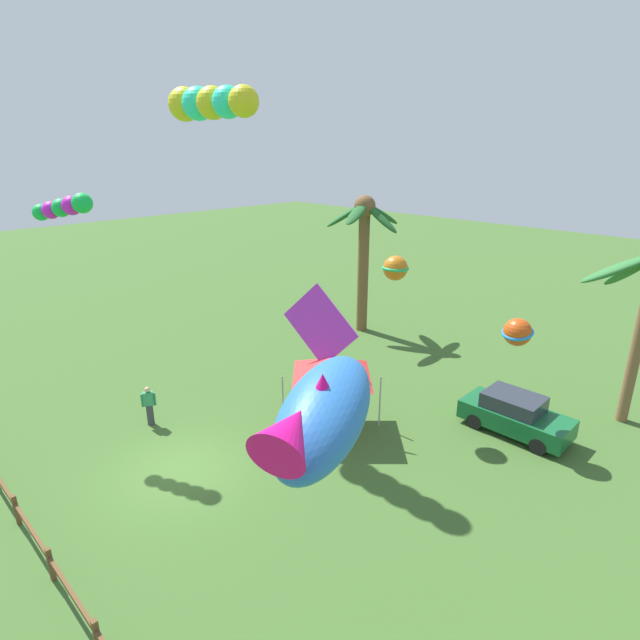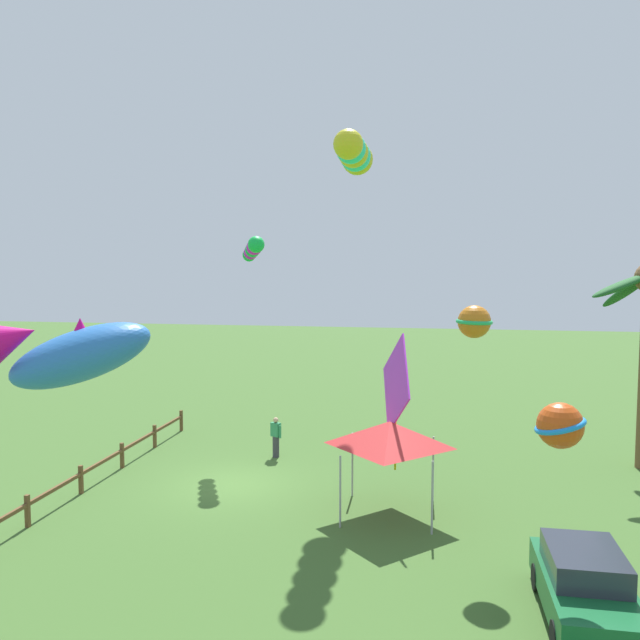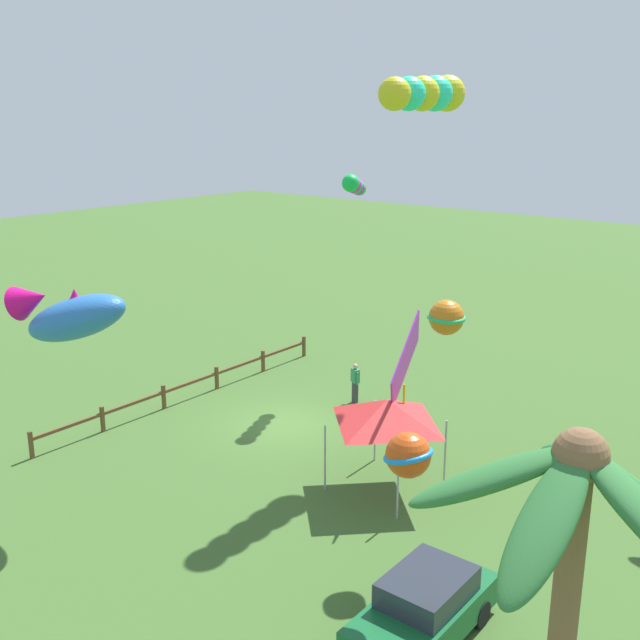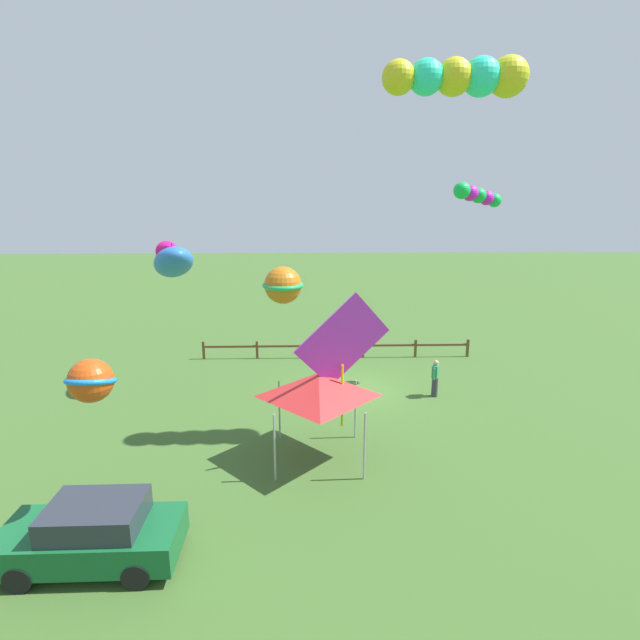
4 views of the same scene
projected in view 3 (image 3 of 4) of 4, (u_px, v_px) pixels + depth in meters
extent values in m
plane|color=#3D6028|center=(285.00, 425.00, 27.50)|extent=(120.00, 120.00, 0.00)
ellipsoid|color=#2D7033|center=(545.00, 525.00, 9.62)|extent=(2.39, 0.75, 1.57)
ellipsoid|color=#2D7033|center=(633.00, 489.00, 10.84)|extent=(2.27, 1.75, 1.85)
ellipsoid|color=#2D7033|center=(566.00, 452.00, 11.53)|extent=(2.48, 1.81, 1.45)
ellipsoid|color=#2D7033|center=(492.00, 478.00, 10.66)|extent=(1.78, 2.51, 1.39)
sphere|color=brown|center=(581.00, 456.00, 10.31)|extent=(0.79, 0.79, 0.79)
cube|color=brown|center=(304.00, 346.00, 35.08)|extent=(0.12, 0.12, 0.95)
cube|color=brown|center=(263.00, 361.00, 33.01)|extent=(0.12, 0.12, 0.95)
cube|color=brown|center=(217.00, 378.00, 30.93)|extent=(0.12, 0.12, 0.95)
cube|color=brown|center=(164.00, 397.00, 28.86)|extent=(0.12, 0.12, 0.95)
cube|color=brown|center=(102.00, 419.00, 26.79)|extent=(0.12, 0.12, 0.95)
cube|color=brown|center=(31.00, 445.00, 24.71)|extent=(0.12, 0.12, 0.95)
cube|color=brown|center=(191.00, 383.00, 29.85)|extent=(13.97, 0.09, 0.11)
cube|color=#145B2D|center=(423.00, 615.00, 16.17)|extent=(3.91, 1.73, 0.70)
cube|color=#282D38|center=(427.00, 587.00, 16.11)|extent=(2.04, 1.51, 0.56)
cylinder|color=black|center=(481.00, 614.00, 16.69)|extent=(0.60, 0.18, 0.60)
cylinder|color=black|center=(420.00, 587.00, 17.63)|extent=(0.60, 0.18, 0.60)
cylinder|color=#38383D|center=(355.00, 392.00, 29.52)|extent=(0.26, 0.26, 0.84)
cube|color=#338956|center=(355.00, 375.00, 29.34)|extent=(0.39, 0.44, 0.54)
sphere|color=tan|center=(355.00, 366.00, 29.24)|extent=(0.21, 0.21, 0.21)
cylinder|color=#338956|center=(353.00, 375.00, 29.56)|extent=(0.09, 0.09, 0.52)
cylinder|color=#338956|center=(358.00, 379.00, 29.14)|extent=(0.09, 0.09, 0.52)
cylinder|color=#9E9EA3|center=(375.00, 431.00, 24.43)|extent=(0.06, 0.06, 2.10)
cylinder|color=#9E9EA3|center=(325.00, 458.00, 22.48)|extent=(0.06, 0.06, 2.10)
cylinder|color=#9E9EA3|center=(445.00, 453.00, 22.85)|extent=(0.06, 0.06, 2.10)
cylinder|color=#9E9EA3|center=(398.00, 484.00, 20.90)|extent=(0.06, 0.06, 2.10)
pyramid|color=red|center=(387.00, 411.00, 22.28)|extent=(2.86, 2.86, 0.75)
sphere|color=#C46B17|center=(446.00, 317.00, 19.22)|extent=(0.91, 0.91, 0.91)
torus|color=#21AF5D|center=(446.00, 317.00, 19.22)|extent=(1.11, 1.12, 0.14)
cube|color=#B52FD5|center=(405.00, 360.00, 22.36)|extent=(2.95, 1.03, 3.03)
cylinder|color=#D3D612|center=(403.00, 415.00, 22.83)|extent=(0.07, 0.07, 2.01)
sphere|color=gold|center=(447.00, 93.00, 25.24)|extent=(1.20, 1.20, 1.20)
sphere|color=#27E7B8|center=(435.00, 93.00, 24.59)|extent=(1.15, 1.15, 1.15)
sphere|color=gold|center=(422.00, 94.00, 23.95)|extent=(1.11, 1.11, 1.11)
sphere|color=#27E7B8|center=(409.00, 94.00, 23.31)|extent=(1.06, 1.06, 1.06)
sphere|color=gold|center=(395.00, 94.00, 22.67)|extent=(1.01, 1.01, 1.01)
ellipsoid|color=blue|center=(77.00, 318.00, 20.97)|extent=(2.76, 3.72, 2.06)
cone|color=#D90C75|center=(31.00, 299.00, 21.24)|extent=(1.42, 1.56, 1.27)
cone|color=#D90C75|center=(75.00, 300.00, 20.83)|extent=(0.83, 0.83, 0.65)
sphere|color=#CA4712|center=(408.00, 455.00, 15.66)|extent=(0.97, 0.97, 0.97)
torus|color=#1981E9|center=(408.00, 455.00, 15.66)|extent=(1.13, 1.12, 0.39)
sphere|color=green|center=(351.00, 183.00, 28.68)|extent=(0.68, 0.68, 0.68)
sphere|color=#D41CD1|center=(353.00, 185.00, 29.14)|extent=(0.65, 0.65, 0.65)
sphere|color=green|center=(355.00, 186.00, 29.60)|extent=(0.62, 0.62, 0.62)
sphere|color=#D41CD1|center=(357.00, 187.00, 30.06)|extent=(0.60, 0.60, 0.60)
sphere|color=green|center=(359.00, 188.00, 30.52)|extent=(0.57, 0.57, 0.57)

